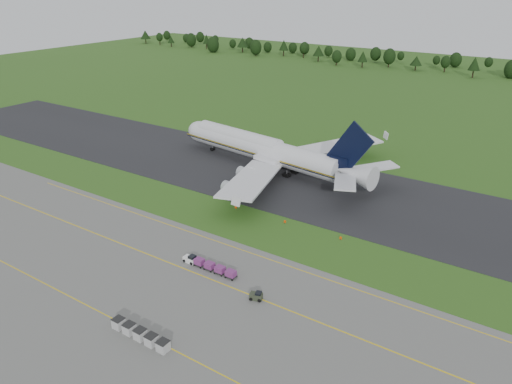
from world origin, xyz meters
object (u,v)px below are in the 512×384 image
Objects in this scene: aircraft at (265,149)px; uld_row at (140,334)px; baggage_train at (208,265)px; utility_cart at (256,296)px; edge_markers at (285,222)px.

aircraft is 6.09× the size of uld_row.
baggage_train is 4.98× the size of utility_cart.
aircraft is 27.99× the size of utility_cart.
aircraft reaches higher than uld_row.
baggage_train is at bearing 100.14° from uld_row.
aircraft reaches higher than baggage_train.
baggage_train is (21.34, -52.73, -4.65)m from aircraft.
utility_cart is (12.96, -2.99, -0.21)m from baggage_train.
uld_row reaches higher than edge_markers.
baggage_train is 25.11m from edge_markers.
utility_cart is at bearing -12.98° from baggage_train.
edge_markers is (23.42, -27.71, -5.23)m from aircraft.
edge_markers is at bearing -49.80° from aircraft.
baggage_train is at bearing -67.96° from aircraft.
utility_cart is at bearing -58.38° from aircraft.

